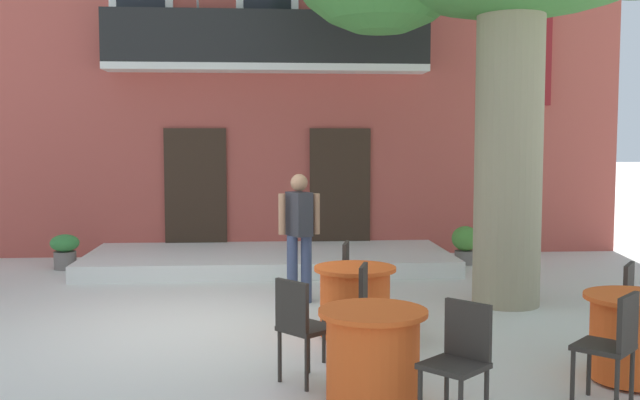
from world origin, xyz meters
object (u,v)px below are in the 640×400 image
(cafe_table_near_tree, at_px, (373,355))
(cafe_chair_middle_1, at_px, (355,275))
(cafe_chair_near_tree_1, at_px, (301,323))
(cafe_chair_front_1, at_px, (640,304))
(ground_planter_left, at_px, (65,250))
(cafe_chair_front_0, at_px, (613,341))
(pedestrian_mid_plaza, at_px, (299,230))
(cafe_table_front, at_px, (635,337))
(cafe_table_middle, at_px, (355,301))
(cafe_chair_near_tree_0, at_px, (460,356))
(cafe_chair_middle_0, at_px, (352,304))
(ground_planter_right, at_px, (465,243))

(cafe_table_near_tree, xyz_separation_m, cafe_chair_middle_1, (0.19, 2.71, 0.14))
(cafe_chair_near_tree_1, xyz_separation_m, cafe_chair_front_1, (3.25, 0.48, 0.00))
(ground_planter_left, bearing_deg, cafe_chair_front_0, -48.31)
(pedestrian_mid_plaza, bearing_deg, cafe_chair_front_1, -40.67)
(cafe_chair_near_tree_1, height_order, cafe_chair_front_1, same)
(cafe_chair_near_tree_1, xyz_separation_m, ground_planter_left, (-3.54, 5.90, -0.21))
(cafe_chair_near_tree_1, xyz_separation_m, cafe_table_front, (2.87, -0.17, -0.14))
(cafe_table_near_tree, relative_size, cafe_chair_front_0, 0.95)
(cafe_table_middle, distance_m, cafe_table_front, 2.74)
(cafe_chair_near_tree_1, relative_size, cafe_table_middle, 1.05)
(cafe_table_front, relative_size, cafe_chair_front_1, 0.95)
(cafe_chair_near_tree_1, bearing_deg, pedestrian_mid_plaza, 87.55)
(cafe_chair_front_0, height_order, pedestrian_mid_plaza, pedestrian_mid_plaza)
(cafe_table_middle, relative_size, cafe_table_front, 1.00)
(cafe_chair_front_1, xyz_separation_m, pedestrian_mid_plaza, (-3.12, 2.68, 0.41))
(cafe_chair_front_0, distance_m, pedestrian_mid_plaza, 4.53)
(cafe_table_near_tree, height_order, ground_planter_left, cafe_table_near_tree)
(cafe_chair_near_tree_0, xyz_separation_m, cafe_chair_near_tree_1, (-1.10, 1.03, 0.00))
(cafe_table_near_tree, bearing_deg, cafe_chair_front_0, -6.93)
(cafe_chair_middle_0, xyz_separation_m, cafe_chair_front_0, (1.87, -1.44, 0.00))
(ground_planter_left, bearing_deg, cafe_table_near_tree, -57.62)
(cafe_chair_middle_1, bearing_deg, cafe_chair_front_1, -33.97)
(cafe_chair_middle_1, relative_size, pedestrian_mid_plaza, 0.55)
(cafe_chair_near_tree_0, bearing_deg, cafe_chair_middle_1, 96.58)
(cafe_chair_front_0, bearing_deg, ground_planter_left, 131.69)
(cafe_chair_middle_1, relative_size, cafe_table_front, 1.05)
(cafe_chair_near_tree_1, relative_size, cafe_chair_front_1, 1.00)
(cafe_table_middle, distance_m, cafe_chair_front_1, 2.78)
(cafe_table_front, distance_m, cafe_chair_front_1, 0.77)
(ground_planter_left, xyz_separation_m, pedestrian_mid_plaza, (3.67, -2.75, 0.62))
(cafe_table_front, height_order, ground_planter_right, cafe_table_front)
(cafe_chair_near_tree_1, xyz_separation_m, cafe_table_middle, (0.64, 1.43, -0.14))
(cafe_chair_near_tree_0, xyz_separation_m, pedestrian_mid_plaza, (-0.97, 4.19, 0.41))
(pedestrian_mid_plaza, bearing_deg, cafe_chair_near_tree_0, -77.02)
(cafe_table_near_tree, height_order, cafe_chair_middle_1, cafe_chair_middle_1)
(cafe_table_front, height_order, pedestrian_mid_plaza, pedestrian_mid_plaza)
(cafe_table_front, xyz_separation_m, cafe_chair_front_1, (0.38, 0.65, 0.14))
(cafe_table_middle, xyz_separation_m, pedestrian_mid_plaza, (-0.51, 1.73, 0.54))
(cafe_table_near_tree, xyz_separation_m, ground_planter_left, (-4.08, 6.43, -0.07))
(cafe_chair_middle_0, relative_size, ground_planter_left, 1.60)
(cafe_table_front, bearing_deg, cafe_chair_near_tree_0, -153.99)
(cafe_table_near_tree, relative_size, cafe_chair_middle_1, 0.95)
(cafe_table_front, height_order, cafe_chair_front_0, cafe_chair_front_0)
(cafe_table_middle, distance_m, ground_planter_left, 6.12)
(cafe_table_middle, bearing_deg, cafe_chair_middle_1, 83.13)
(cafe_chair_middle_1, xyz_separation_m, cafe_table_front, (2.14, -2.35, -0.14))
(cafe_chair_near_tree_0, distance_m, ground_planter_left, 8.35)
(cafe_table_near_tree, distance_m, cafe_chair_near_tree_1, 0.77)
(cafe_table_near_tree, bearing_deg, cafe_chair_middle_1, 85.98)
(cafe_chair_middle_1, distance_m, cafe_chair_front_0, 3.37)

